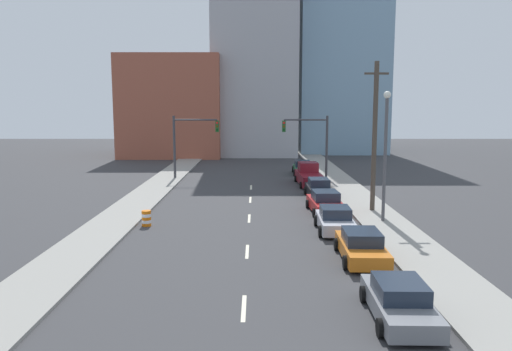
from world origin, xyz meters
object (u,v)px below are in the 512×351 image
traffic_barrel (145,218)px  sedan_red (324,203)px  sedan_silver (334,220)px  sedan_black (318,189)px  street_lamp (384,147)px  traffic_signal_right (313,138)px  sedan_orange (360,246)px  sedan_green (301,168)px  pickup_truck_maroon (308,176)px  traffic_signal_left (186,138)px  sedan_gray (398,301)px  utility_pole_right_mid (373,136)px

traffic_barrel → sedan_red: sedan_red is taller
traffic_barrel → sedan_red: size_ratio=0.20×
sedan_silver → sedan_red: sedan_red is taller
sedan_black → street_lamp: bearing=-71.6°
traffic_signal_right → sedan_orange: bearing=-91.5°
traffic_signal_right → sedan_red: size_ratio=1.31×
sedan_orange → sedan_green: bearing=91.4°
sedan_black → pickup_truck_maroon: size_ratio=0.73×
traffic_signal_left → pickup_truck_maroon: traffic_signal_left is taller
traffic_signal_right → sedan_gray: size_ratio=1.35×
sedan_red → sedan_orange: bearing=-91.5°
pickup_truck_maroon → sedan_green: bearing=87.3°
street_lamp → sedan_gray: street_lamp is taller
traffic_barrel → street_lamp: size_ratio=0.12×
traffic_signal_left → traffic_barrel: size_ratio=6.57×
street_lamp → pickup_truck_maroon: street_lamp is taller
utility_pole_right_mid → sedan_gray: (-3.05, -17.18, -4.57)m
utility_pole_right_mid → street_lamp: (-0.07, -3.16, -0.48)m
sedan_silver → sedan_black: (0.38, 10.62, 0.03)m
traffic_signal_left → sedan_orange: size_ratio=1.31×
sedan_orange → sedan_silver: bearing=95.7°
utility_pole_right_mid → traffic_barrel: (-14.59, -3.97, -4.71)m
traffic_signal_right → sedan_green: 5.04m
traffic_barrel → sedan_green: size_ratio=0.21×
sedan_silver → sedan_gray: bearing=-87.1°
sedan_gray → traffic_barrel: bearing=132.5°
traffic_signal_right → utility_pole_right_mid: 15.53m
traffic_signal_left → street_lamp: (14.62, -18.48, 0.65)m
sedan_gray → sedan_black: sedan_black is taller
utility_pole_right_mid → pickup_truck_maroon: 13.05m
traffic_signal_left → traffic_signal_right: 12.39m
sedan_silver → sedan_red: (0.14, 5.16, 0.01)m
sedan_orange → sedan_red: size_ratio=1.01×
traffic_signal_left → sedan_gray: 34.69m
traffic_signal_left → sedan_gray: (11.64, -32.50, -3.44)m
traffic_signal_right → traffic_barrel: size_ratio=6.57×
utility_pole_right_mid → traffic_barrel: size_ratio=10.66×
utility_pole_right_mid → sedan_red: bearing=-178.2°
sedan_gray → pickup_truck_maroon: bearing=91.4°
utility_pole_right_mid → sedan_gray: utility_pole_right_mid is taller
sedan_gray → sedan_orange: 6.59m
traffic_signal_right → utility_pole_right_mid: utility_pole_right_mid is taller
street_lamp → sedan_black: (-2.93, 8.52, -4.01)m
sedan_green → utility_pole_right_mid: bearing=-79.7°
utility_pole_right_mid → sedan_black: 7.61m
traffic_signal_right → sedan_orange: size_ratio=1.31×
sedan_green → pickup_truck_maroon: bearing=-89.2°
sedan_black → utility_pole_right_mid: bearing=-61.4°
traffic_signal_right → sedan_orange: traffic_signal_right is taller
sedan_gray → sedan_orange: bearing=90.6°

